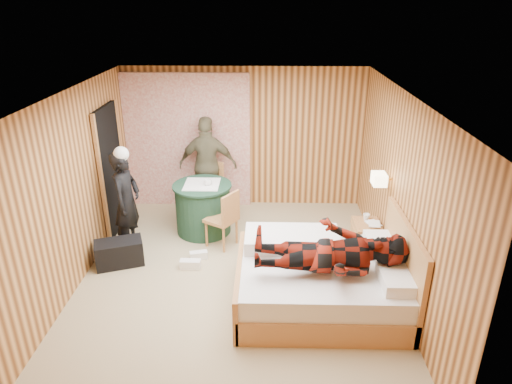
{
  "coord_description": "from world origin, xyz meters",
  "views": [
    {
      "loc": [
        0.41,
        -5.31,
        3.55
      ],
      "look_at": [
        0.26,
        0.54,
        1.05
      ],
      "focal_mm": 32.0,
      "sensor_mm": 36.0,
      "label": 1
    }
  ],
  "objects_px": {
    "bed": "(323,280)",
    "nightstand": "(366,239)",
    "round_table": "(203,208)",
    "man_on_bed": "(331,242)",
    "wall_lamp": "(379,179)",
    "chair_far": "(210,184)",
    "chair_near": "(225,215)",
    "man_at_table": "(208,165)",
    "woman_standing": "(127,202)",
    "duffel_bag": "(119,253)"
  },
  "relations": [
    {
      "from": "bed",
      "to": "nightstand",
      "type": "relative_size",
      "value": 3.82
    },
    {
      "from": "round_table",
      "to": "man_on_bed",
      "type": "distance_m",
      "value": 2.8
    },
    {
      "from": "wall_lamp",
      "to": "chair_far",
      "type": "bearing_deg",
      "value": 146.98
    },
    {
      "from": "chair_near",
      "to": "man_at_table",
      "type": "bearing_deg",
      "value": -130.46
    },
    {
      "from": "chair_far",
      "to": "man_on_bed",
      "type": "relative_size",
      "value": 0.53
    },
    {
      "from": "nightstand",
      "to": "woman_standing",
      "type": "xyz_separation_m",
      "value": [
        -3.54,
        0.13,
        0.5
      ]
    },
    {
      "from": "chair_near",
      "to": "man_on_bed",
      "type": "bearing_deg",
      "value": 72.51
    },
    {
      "from": "round_table",
      "to": "duffel_bag",
      "type": "xyz_separation_m",
      "value": [
        -1.07,
        -1.05,
        -0.23
      ]
    },
    {
      "from": "wall_lamp",
      "to": "chair_far",
      "type": "distance_m",
      "value": 3.09
    },
    {
      "from": "man_on_bed",
      "to": "chair_far",
      "type": "bearing_deg",
      "value": 121.63
    },
    {
      "from": "man_at_table",
      "to": "wall_lamp",
      "type": "bearing_deg",
      "value": 149.24
    },
    {
      "from": "bed",
      "to": "woman_standing",
      "type": "height_order",
      "value": "woman_standing"
    },
    {
      "from": "round_table",
      "to": "man_at_table",
      "type": "height_order",
      "value": "man_at_table"
    },
    {
      "from": "duffel_bag",
      "to": "wall_lamp",
      "type": "bearing_deg",
      "value": -17.44
    },
    {
      "from": "woman_standing",
      "to": "man_on_bed",
      "type": "height_order",
      "value": "man_on_bed"
    },
    {
      "from": "bed",
      "to": "duffel_bag",
      "type": "height_order",
      "value": "bed"
    },
    {
      "from": "duffel_bag",
      "to": "man_at_table",
      "type": "height_order",
      "value": "man_at_table"
    },
    {
      "from": "chair_near",
      "to": "wall_lamp",
      "type": "bearing_deg",
      "value": 111.25
    },
    {
      "from": "chair_far",
      "to": "chair_near",
      "type": "xyz_separation_m",
      "value": [
        0.37,
        -1.23,
        -0.01
      ]
    },
    {
      "from": "man_on_bed",
      "to": "nightstand",
      "type": "bearing_deg",
      "value": 62.29
    },
    {
      "from": "wall_lamp",
      "to": "man_at_table",
      "type": "xyz_separation_m",
      "value": [
        -2.54,
        1.69,
        -0.44
      ]
    },
    {
      "from": "round_table",
      "to": "woman_standing",
      "type": "height_order",
      "value": "woman_standing"
    },
    {
      "from": "bed",
      "to": "woman_standing",
      "type": "bearing_deg",
      "value": 155.05
    },
    {
      "from": "round_table",
      "to": "chair_far",
      "type": "bearing_deg",
      "value": 87.5
    },
    {
      "from": "man_at_table",
      "to": "man_on_bed",
      "type": "xyz_separation_m",
      "value": [
        1.77,
        -2.88,
        0.13
      ]
    },
    {
      "from": "chair_far",
      "to": "chair_near",
      "type": "relative_size",
      "value": 1.02
    },
    {
      "from": "man_on_bed",
      "to": "bed",
      "type": "bearing_deg",
      "value": 96.97
    },
    {
      "from": "nightstand",
      "to": "chair_far",
      "type": "bearing_deg",
      "value": 149.86
    },
    {
      "from": "woman_standing",
      "to": "man_on_bed",
      "type": "distance_m",
      "value": 3.21
    },
    {
      "from": "round_table",
      "to": "chair_near",
      "type": "relative_size",
      "value": 1.04
    },
    {
      "from": "round_table",
      "to": "chair_near",
      "type": "height_order",
      "value": "chair_near"
    },
    {
      "from": "bed",
      "to": "chair_near",
      "type": "relative_size",
      "value": 2.28
    },
    {
      "from": "chair_far",
      "to": "duffel_bag",
      "type": "height_order",
      "value": "chair_far"
    },
    {
      "from": "chair_near",
      "to": "man_at_table",
      "type": "relative_size",
      "value": 0.53
    },
    {
      "from": "round_table",
      "to": "duffel_bag",
      "type": "distance_m",
      "value": 1.52
    },
    {
      "from": "bed",
      "to": "nightstand",
      "type": "bearing_deg",
      "value": 56.86
    },
    {
      "from": "bed",
      "to": "chair_far",
      "type": "relative_size",
      "value": 2.22
    },
    {
      "from": "woman_standing",
      "to": "man_at_table",
      "type": "distance_m",
      "value": 1.71
    },
    {
      "from": "woman_standing",
      "to": "man_on_bed",
      "type": "xyz_separation_m",
      "value": [
        2.81,
        -1.52,
        0.22
      ]
    },
    {
      "from": "wall_lamp",
      "to": "duffel_bag",
      "type": "relative_size",
      "value": 0.4
    },
    {
      "from": "round_table",
      "to": "chair_far",
      "type": "distance_m",
      "value": 0.74
    },
    {
      "from": "wall_lamp",
      "to": "chair_near",
      "type": "xyz_separation_m",
      "value": [
        -2.14,
        0.41,
        -0.77
      ]
    },
    {
      "from": "duffel_bag",
      "to": "man_at_table",
      "type": "distance_m",
      "value": 2.24
    },
    {
      "from": "chair_far",
      "to": "woman_standing",
      "type": "xyz_separation_m",
      "value": [
        -1.07,
        -1.3,
        0.23
      ]
    },
    {
      "from": "round_table",
      "to": "bed",
      "type": "bearing_deg",
      "value": -46.9
    },
    {
      "from": "wall_lamp",
      "to": "duffel_bag",
      "type": "distance_m",
      "value": 3.79
    },
    {
      "from": "wall_lamp",
      "to": "duffel_bag",
      "type": "bearing_deg",
      "value": -177.56
    },
    {
      "from": "round_table",
      "to": "man_on_bed",
      "type": "height_order",
      "value": "man_on_bed"
    },
    {
      "from": "nightstand",
      "to": "man_on_bed",
      "type": "relative_size",
      "value": 0.31
    },
    {
      "from": "nightstand",
      "to": "duffel_bag",
      "type": "height_order",
      "value": "nightstand"
    }
  ]
}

